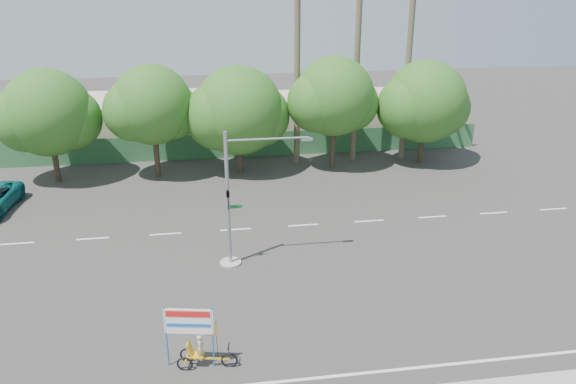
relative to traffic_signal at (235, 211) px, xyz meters
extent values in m
plane|color=#33302D|center=(2.20, -3.98, -2.92)|extent=(120.00, 120.00, 0.00)
cube|color=#336B3D|center=(2.20, 17.52, -1.92)|extent=(38.00, 0.08, 2.00)
cube|color=beige|center=(-7.80, 22.02, -0.92)|extent=(12.00, 8.00, 4.00)
cube|color=beige|center=(10.20, 22.02, -1.12)|extent=(14.00, 8.00, 3.60)
cylinder|color=#473828|center=(-11.80, 14.02, -1.16)|extent=(0.40, 0.40, 3.52)
sphere|color=#245F1C|center=(-11.80, 14.02, 2.04)|extent=(6.00, 6.00, 6.00)
sphere|color=#245F1C|center=(-10.45, 14.32, 1.48)|extent=(4.32, 4.32, 4.32)
sphere|color=#245F1C|center=(-13.15, 13.77, 1.72)|extent=(4.56, 4.56, 4.56)
cylinder|color=#473828|center=(-4.80, 14.02, -1.05)|extent=(0.40, 0.40, 3.74)
sphere|color=#245F1C|center=(-4.80, 14.02, 2.35)|extent=(5.60, 5.60, 5.60)
sphere|color=#245F1C|center=(-3.54, 14.32, 1.76)|extent=(4.03, 4.03, 4.03)
sphere|color=#245F1C|center=(-6.06, 13.77, 2.01)|extent=(4.26, 4.26, 4.26)
cylinder|color=#473828|center=(1.20, 14.02, -1.27)|extent=(0.40, 0.40, 3.30)
sphere|color=#245F1C|center=(1.20, 14.02, 1.73)|extent=(6.40, 6.40, 6.40)
sphere|color=#245F1C|center=(2.64, 14.32, 1.21)|extent=(4.61, 4.61, 4.61)
sphere|color=#245F1C|center=(-0.24, 13.77, 1.43)|extent=(4.86, 4.86, 4.86)
cylinder|color=#473828|center=(8.20, 14.02, -0.98)|extent=(0.40, 0.40, 3.87)
sphere|color=#245F1C|center=(8.20, 14.02, 2.54)|extent=(5.80, 5.80, 5.80)
sphere|color=#245F1C|center=(9.50, 14.32, 1.92)|extent=(4.18, 4.18, 4.18)
sphere|color=#245F1C|center=(6.89, 13.77, 2.19)|extent=(4.41, 4.41, 4.41)
cylinder|color=#473828|center=(15.20, 14.02, -1.20)|extent=(0.40, 0.40, 3.43)
sphere|color=#245F1C|center=(15.20, 14.02, 1.92)|extent=(6.20, 6.20, 6.20)
sphere|color=#245F1C|center=(16.59, 14.32, 1.37)|extent=(4.46, 4.46, 4.46)
sphere|color=#245F1C|center=(13.80, 13.77, 1.61)|extent=(4.71, 4.71, 4.71)
cylinder|color=#70604C|center=(10.20, 15.52, 5.58)|extent=(0.44, 0.44, 17.00)
cylinder|color=#70604C|center=(14.20, 15.52, 4.58)|extent=(0.44, 0.44, 15.00)
cylinder|color=#70604C|center=(5.70, 15.52, 4.08)|extent=(0.44, 0.44, 14.00)
cylinder|color=gray|center=(-0.30, 0.02, -2.87)|extent=(1.10, 1.10, 0.10)
cylinder|color=gray|center=(-0.30, 0.02, 0.58)|extent=(0.18, 0.18, 7.00)
cylinder|color=gray|center=(1.70, 0.02, 3.63)|extent=(4.00, 0.10, 0.10)
cube|color=gray|center=(3.60, 0.02, 3.53)|extent=(0.55, 0.20, 0.12)
imported|color=black|center=(-0.30, -0.20, 0.68)|extent=(0.16, 0.20, 1.00)
cube|color=#14662D|center=(0.05, 0.02, 0.23)|extent=(0.70, 0.04, 0.18)
torus|color=black|center=(-0.78, -8.04, -2.63)|extent=(0.66, 0.20, 0.66)
torus|color=black|center=(-2.34, -7.47, -2.65)|extent=(0.62, 0.19, 0.61)
torus|color=black|center=(-2.45, -8.00, -2.65)|extent=(0.62, 0.19, 0.61)
cube|color=gold|center=(-1.59, -7.89, -2.57)|extent=(1.63, 0.37, 0.06)
cube|color=gold|center=(-2.40, -7.73, -2.63)|extent=(0.17, 0.58, 0.05)
cube|color=gold|center=(-1.97, -7.82, -2.43)|extent=(0.55, 0.49, 0.06)
cube|color=gold|center=(-2.22, -7.77, -2.16)|extent=(0.29, 0.44, 0.52)
cylinder|color=black|center=(-0.78, -8.04, -2.24)|extent=(0.03, 0.03, 0.53)
cube|color=black|center=(-0.78, -8.04, -1.98)|extent=(0.12, 0.44, 0.04)
imported|color=#CCB284|center=(-1.83, -7.84, -2.07)|extent=(0.32, 0.42, 1.05)
cylinder|color=blue|center=(-3.06, -7.60, -1.61)|extent=(0.06, 0.06, 2.61)
cylinder|color=blue|center=(-1.35, -7.93, -1.61)|extent=(0.06, 0.06, 2.61)
cube|color=white|center=(-2.21, -7.77, -0.93)|extent=(1.82, 0.40, 1.07)
cube|color=red|center=(-2.21, -7.80, -0.59)|extent=(1.62, 0.33, 0.25)
cube|color=blue|center=(-2.21, -7.80, -1.08)|extent=(1.62, 0.33, 0.14)
cylinder|color=black|center=(-1.21, -7.96, -1.90)|extent=(0.02, 0.02, 2.03)
cube|color=red|center=(-1.54, -7.90, -1.27)|extent=(0.85, 0.18, 0.63)
camera|label=1|loc=(-1.16, -25.55, 11.13)|focal=35.00mm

